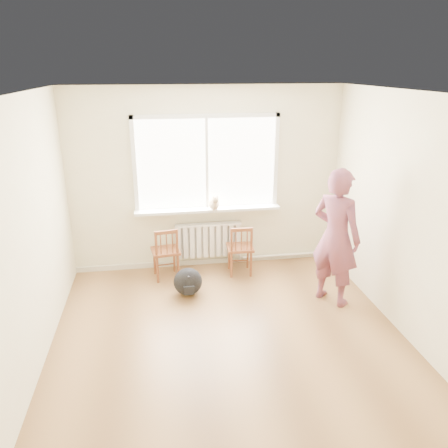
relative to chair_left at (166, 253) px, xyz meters
name	(u,v)px	position (x,y,z in m)	size (l,w,h in m)	color
floor	(233,349)	(0.65, -1.83, -0.40)	(4.50, 4.50, 0.00)	olive
ceiling	(235,94)	(0.65, -1.83, 2.30)	(4.50, 4.50, 0.00)	white
back_wall	(207,180)	(0.65, 0.42, 0.95)	(4.00, 0.01, 2.70)	beige
window	(207,159)	(0.65, 0.39, 1.26)	(2.12, 0.05, 1.42)	white
windowsill	(208,209)	(0.65, 0.31, 0.53)	(2.15, 0.22, 0.04)	white
radiator	(208,240)	(0.65, 0.33, 0.04)	(1.00, 0.12, 0.55)	white
heating_pipe	(285,255)	(1.90, 0.36, -0.32)	(0.04, 0.04, 1.40)	silver
baseboard	(208,261)	(0.65, 0.40, -0.36)	(4.00, 0.03, 0.08)	beige
chair_left	(166,253)	(0.00, 0.00, 0.00)	(0.44, 0.42, 0.79)	brown
chair_right	(240,250)	(1.09, -0.03, -0.01)	(0.40, 0.38, 0.77)	brown
person	(336,237)	(2.12, -0.98, 0.50)	(0.65, 0.43, 1.79)	#BF3F5D
cat	(214,203)	(0.73, 0.22, 0.65)	(0.17, 0.37, 0.25)	beige
backpack	(188,282)	(0.27, -0.54, -0.20)	(0.39, 0.29, 0.39)	black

